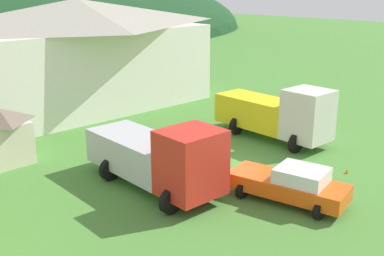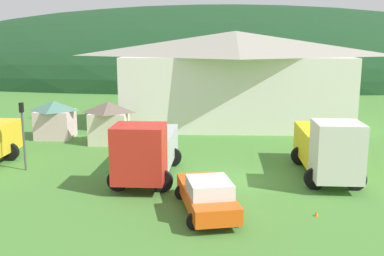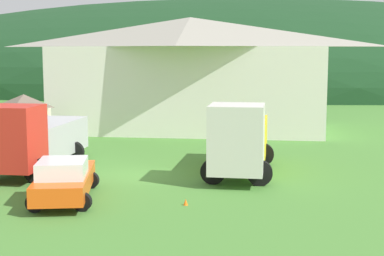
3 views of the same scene
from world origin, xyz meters
The scene contains 11 objects.
ground_plane centered at (0.00, 0.00, 0.00)m, with size 200.00×200.00×0.00m, color #477F33.
forested_hill_backdrop centered at (0.00, 66.37, 0.00)m, with size 136.19×60.00×27.46m, color #193D1E.
depot_building centered at (0.43, 16.16, 4.19)m, with size 20.15×10.01×8.14m.
play_shed_cream centered at (-8.96, 8.41, 1.58)m, with size 2.84×2.35×3.06m.
play_shed_pink centered at (-13.49, 10.07, 1.48)m, with size 2.81×2.68×2.87m.
crane_truck_red centered at (-5.04, 0.24, 1.63)m, with size 3.43×7.67×3.37m.
flatbed_truck_yellow centered at (4.76, 0.84, 1.70)m, with size 3.21×7.57×3.47m.
service_pickup_orange centered at (-1.72, -4.62, 0.83)m, with size 3.05×5.45×1.66m.
traffic_light_west centered at (-12.32, 1.48, 2.44)m, with size 0.20×0.32×3.95m.
traffic_cone_near_pickup centered at (3.01, -4.76, 0.00)m, with size 0.36×0.36×0.49m, color orange.
traffic_cone_mid_row centered at (-5.63, 3.13, 0.00)m, with size 0.36×0.36×0.53m, color orange.
Camera 2 is at (-1.54, -23.32, 7.54)m, focal length 42.25 mm.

